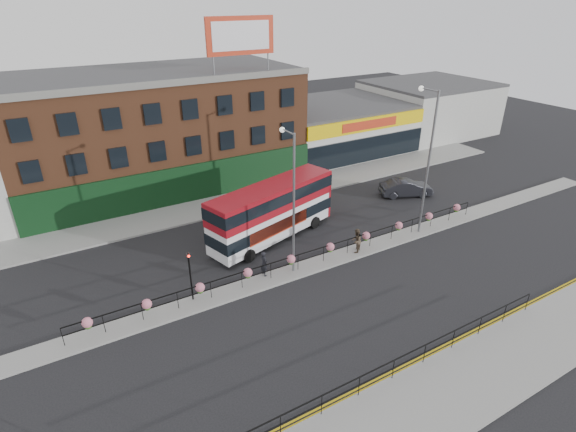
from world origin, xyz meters
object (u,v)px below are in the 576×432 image
car (406,188)px  pedestrian_a (264,263)px  lamp_column_west (292,193)px  double_decker_bus (273,206)px  lamp_column_east (427,151)px  pedestrian_b (356,241)px

car → pedestrian_a: size_ratio=2.85×
car → lamp_column_west: (-15.04, -5.33, 4.82)m
double_decker_bus → lamp_column_east: 11.54m
lamp_column_west → double_decker_bus: bearing=76.5°
double_decker_bus → lamp_column_west: lamp_column_west is taller
pedestrian_b → lamp_column_west: size_ratio=0.19×
car → lamp_column_east: lamp_column_east is taller
car → lamp_column_west: size_ratio=0.53×
lamp_column_west → lamp_column_east: (10.96, -0.13, 0.80)m
car → pedestrian_b: bearing=142.6°
double_decker_bus → pedestrian_b: bearing=-51.2°
car → lamp_column_east: size_ratio=0.46×
pedestrian_a → lamp_column_east: (12.82, -0.42, 5.38)m
lamp_column_west → lamp_column_east: lamp_column_east is taller
double_decker_bus → lamp_column_east: lamp_column_east is taller
double_decker_bus → car: (13.97, 0.86, -1.84)m
pedestrian_a → lamp_column_east: size_ratio=0.16×
lamp_column_west → pedestrian_b: bearing=-4.4°
pedestrian_a → lamp_column_west: bearing=-101.8°
car → pedestrian_b: pedestrian_b is taller
pedestrian_b → lamp_column_east: lamp_column_east is taller
car → pedestrian_a: 17.64m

